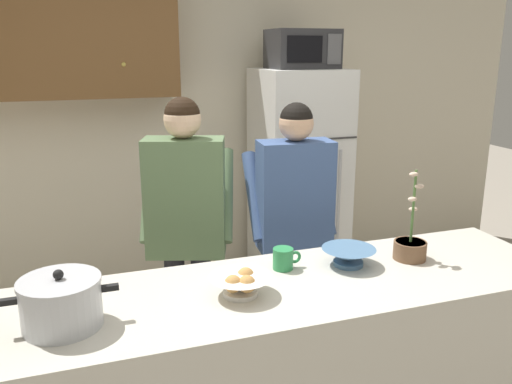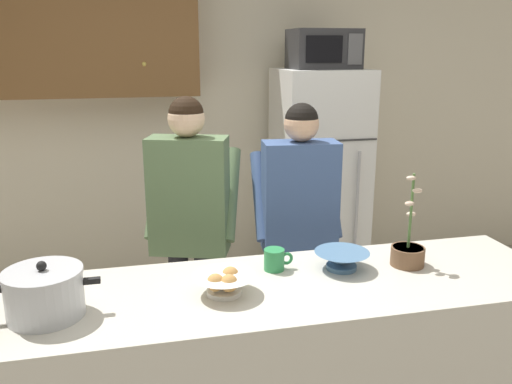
# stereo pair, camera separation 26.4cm
# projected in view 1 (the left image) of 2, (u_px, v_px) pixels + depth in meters

# --- Properties ---
(back_wall_unit) EXTENTS (6.00, 0.48, 2.60)m
(back_wall_unit) POSITION_uv_depth(u_px,v_px,m) (149.00, 105.00, 4.03)
(back_wall_unit) COLOR beige
(back_wall_unit) RESTS_ON ground
(kitchen_island) EXTENTS (2.36, 0.68, 0.92)m
(kitchen_island) POSITION_uv_depth(u_px,v_px,m) (297.00, 379.00, 2.32)
(kitchen_island) COLOR beige
(kitchen_island) RESTS_ON ground
(refrigerator) EXTENTS (0.64, 0.68, 1.72)m
(refrigerator) POSITION_uv_depth(u_px,v_px,m) (298.00, 181.00, 4.16)
(refrigerator) COLOR white
(refrigerator) RESTS_ON ground
(microwave) EXTENTS (0.48, 0.37, 0.28)m
(microwave) POSITION_uv_depth(u_px,v_px,m) (302.00, 49.00, 3.88)
(microwave) COLOR #2D2D30
(microwave) RESTS_ON refrigerator
(person_near_pot) EXTENTS (0.58, 0.53, 1.63)m
(person_near_pot) POSITION_uv_depth(u_px,v_px,m) (186.00, 214.00, 2.81)
(person_near_pot) COLOR black
(person_near_pot) RESTS_ON ground
(person_by_sink) EXTENTS (0.51, 0.44, 1.59)m
(person_by_sink) POSITION_uv_depth(u_px,v_px,m) (294.00, 212.00, 2.95)
(person_by_sink) COLOR #726656
(person_by_sink) RESTS_ON ground
(cooking_pot) EXTENTS (0.39, 0.28, 0.21)m
(cooking_pot) POSITION_uv_depth(u_px,v_px,m) (61.00, 303.00, 1.84)
(cooking_pot) COLOR silver
(cooking_pot) RESTS_ON kitchen_island
(coffee_mug) EXTENTS (0.13, 0.09, 0.10)m
(coffee_mug) POSITION_uv_depth(u_px,v_px,m) (284.00, 259.00, 2.33)
(coffee_mug) COLOR #2D8C4C
(coffee_mug) RESTS_ON kitchen_island
(bread_bowl) EXTENTS (0.25, 0.25, 0.10)m
(bread_bowl) POSITION_uv_depth(u_px,v_px,m) (241.00, 284.00, 2.08)
(bread_bowl) COLOR white
(bread_bowl) RESTS_ON kitchen_island
(empty_bowl) EXTENTS (0.24, 0.24, 0.08)m
(empty_bowl) POSITION_uv_depth(u_px,v_px,m) (349.00, 255.00, 2.37)
(empty_bowl) COLOR #4C7299
(empty_bowl) RESTS_ON kitchen_island
(potted_orchid) EXTENTS (0.15, 0.15, 0.42)m
(potted_orchid) POSITION_uv_depth(u_px,v_px,m) (410.00, 246.00, 2.44)
(potted_orchid) COLOR brown
(potted_orchid) RESTS_ON kitchen_island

